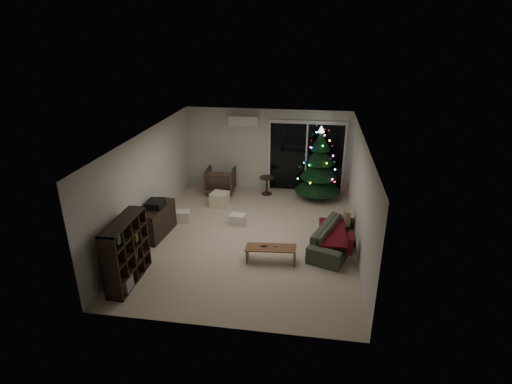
{
  "coord_description": "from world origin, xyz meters",
  "views": [
    {
      "loc": [
        1.44,
        -8.49,
        4.73
      ],
      "look_at": [
        0.1,
        0.3,
        1.05
      ],
      "focal_mm": 28.0,
      "sensor_mm": 36.0,
      "label": 1
    }
  ],
  "objects_px": {
    "media_cabinet": "(157,221)",
    "armchair": "(220,181)",
    "bookshelf": "(118,251)",
    "coffee_table": "(271,254)",
    "sofa": "(336,237)",
    "christmas_tree": "(319,163)"
  },
  "relations": [
    {
      "from": "media_cabinet",
      "to": "armchair",
      "type": "height_order",
      "value": "armchair"
    },
    {
      "from": "bookshelf",
      "to": "coffee_table",
      "type": "distance_m",
      "value": 3.14
    },
    {
      "from": "bookshelf",
      "to": "coffee_table",
      "type": "bearing_deg",
      "value": 28.65
    },
    {
      "from": "media_cabinet",
      "to": "coffee_table",
      "type": "relative_size",
      "value": 1.1
    },
    {
      "from": "sofa",
      "to": "coffee_table",
      "type": "height_order",
      "value": "sofa"
    },
    {
      "from": "coffee_table",
      "to": "christmas_tree",
      "type": "bearing_deg",
      "value": 70.15
    },
    {
      "from": "coffee_table",
      "to": "armchair",
      "type": "bearing_deg",
      "value": 113.31
    },
    {
      "from": "armchair",
      "to": "sofa",
      "type": "xyz_separation_m",
      "value": [
        3.4,
        -2.89,
        -0.11
      ]
    },
    {
      "from": "media_cabinet",
      "to": "coffee_table",
      "type": "bearing_deg",
      "value": -9.94
    },
    {
      "from": "christmas_tree",
      "to": "bookshelf",
      "type": "bearing_deg",
      "value": -128.47
    },
    {
      "from": "sofa",
      "to": "media_cabinet",
      "type": "bearing_deg",
      "value": 109.86
    },
    {
      "from": "armchair",
      "to": "sofa",
      "type": "bearing_deg",
      "value": 138.04
    },
    {
      "from": "armchair",
      "to": "coffee_table",
      "type": "height_order",
      "value": "armchair"
    },
    {
      "from": "sofa",
      "to": "christmas_tree",
      "type": "distance_m",
      "value": 3.06
    },
    {
      "from": "coffee_table",
      "to": "christmas_tree",
      "type": "height_order",
      "value": "christmas_tree"
    },
    {
      "from": "media_cabinet",
      "to": "christmas_tree",
      "type": "relative_size",
      "value": 0.55
    },
    {
      "from": "media_cabinet",
      "to": "christmas_tree",
      "type": "height_order",
      "value": "christmas_tree"
    },
    {
      "from": "bookshelf",
      "to": "armchair",
      "type": "xyz_separation_m",
      "value": [
        0.9,
        4.81,
        -0.28
      ]
    },
    {
      "from": "christmas_tree",
      "to": "sofa",
      "type": "bearing_deg",
      "value": -81.16
    },
    {
      "from": "media_cabinet",
      "to": "bookshelf",
      "type": "bearing_deg",
      "value": -84.94
    },
    {
      "from": "bookshelf",
      "to": "media_cabinet",
      "type": "xyz_separation_m",
      "value": [
        0.0,
        1.93,
        -0.3
      ]
    },
    {
      "from": "armchair",
      "to": "sofa",
      "type": "height_order",
      "value": "armchair"
    }
  ]
}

